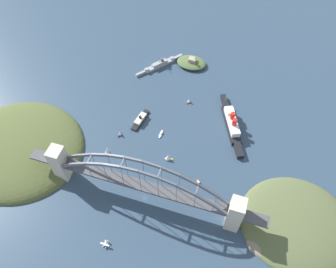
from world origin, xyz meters
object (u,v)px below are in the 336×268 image
small_boat_1 (107,151)px  small_boat_5 (198,183)px  small_boat_3 (189,100)px  fort_island_mid_harbor (191,63)px  harbor_arch_bridge (143,186)px  small_boat_2 (161,134)px  naval_cruiser (160,64)px  seaplane_taxiing_near_bridge (105,244)px  ocean_liner (232,123)px  harbor_ferry_steamer (140,120)px  small_boat_4 (120,133)px  small_boat_0 (168,157)px

small_boat_1 → small_boat_5: bearing=-2.9°
small_boat_3 → fort_island_mid_harbor: bearing=102.8°
harbor_arch_bridge → fort_island_mid_harbor: size_ratio=6.09×
small_boat_2 → small_boat_1: bearing=-138.8°
naval_cruiser → small_boat_2: 114.45m
seaplane_taxiing_near_bridge → small_boat_2: bearing=86.2°
ocean_liner → harbor_ferry_steamer: size_ratio=2.54×
harbor_arch_bridge → small_boat_5: harbor_arch_bridge is taller
harbor_ferry_steamer → small_boat_5: size_ratio=3.72×
harbor_ferry_steamer → small_boat_4: bearing=-120.0°
harbor_arch_bridge → small_boat_2: harbor_arch_bridge is taller
naval_cruiser → small_boat_3: size_ratio=8.14×
naval_cruiser → harbor_ferry_steamer: bearing=-85.4°
small_boat_2 → small_boat_5: 75.26m
fort_island_mid_harbor → harbor_ferry_steamer: bearing=-106.0°
small_boat_3 → seaplane_taxiing_near_bridge: bearing=-97.8°
naval_cruiser → small_boat_3: 74.77m
fort_island_mid_harbor → small_boat_0: (15.59, -153.53, 0.35)m
small_boat_1 → small_boat_4: (3.81, 27.56, -1.47)m
fort_island_mid_harbor → small_boat_2: 123.94m
small_boat_4 → small_boat_5: bearing=-17.8°
ocean_liner → small_boat_1: size_ratio=8.23×
naval_cruiser → small_boat_5: bearing=-58.6°
fort_island_mid_harbor → harbor_arch_bridge: bearing=-88.1°
seaplane_taxiing_near_bridge → small_boat_4: (-35.82, 122.58, 1.40)m
naval_cruiser → small_boat_5: (95.25, -156.27, -2.05)m
small_boat_2 → small_boat_3: size_ratio=1.57×
small_boat_0 → small_boat_2: 34.95m
seaplane_taxiing_near_bridge → small_boat_4: size_ratio=1.28×
naval_cruiser → small_boat_4: (-7.53, -123.27, 0.45)m
small_boat_0 → small_boat_2: small_boat_0 is taller
harbor_ferry_steamer → seaplane_taxiing_near_bridge: 150.48m
ocean_liner → harbor_ferry_steamer: 107.93m
ocean_liner → naval_cruiser: size_ratio=1.46×
harbor_arch_bridge → small_boat_2: bearing=96.7°
harbor_ferry_steamer → seaplane_taxiing_near_bridge: (20.55, -149.07, -0.52)m
harbor_arch_bridge → seaplane_taxiing_near_bridge: 64.31m
small_boat_2 → small_boat_5: bearing=-39.7°
naval_cruiser → seaplane_taxiing_near_bridge: naval_cruiser is taller
fort_island_mid_harbor → small_boat_1: size_ratio=3.79×
seaplane_taxiing_near_bridge → small_boat_0: small_boat_0 is taller
small_boat_0 → small_boat_5: bearing=-25.0°
harbor_ferry_steamer → small_boat_5: bearing=-34.2°
harbor_ferry_steamer → small_boat_2: size_ratio=2.98×
small_boat_1 → small_boat_3: small_boat_1 is taller
small_boat_2 → naval_cruiser: bearing=109.1°
harbor_arch_bridge → small_boat_2: (-9.55, 81.21, -25.69)m
small_boat_0 → small_boat_1: bearing=-169.0°
seaplane_taxiing_near_bridge → naval_cruiser: bearing=96.6°
small_boat_1 → small_boat_4: bearing=82.1°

